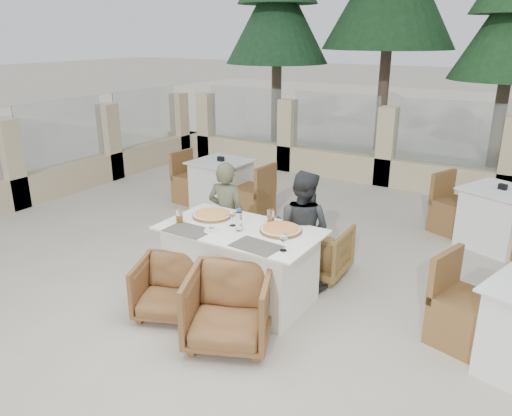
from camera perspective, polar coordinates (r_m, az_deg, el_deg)
The scene contains 26 objects.
ground at distance 5.33m, azimuth -2.24°, elevation -9.94°, with size 80.00×80.00×0.00m, color #BDB3A1.
sand_patch at distance 18.22m, azimuth 23.48°, elevation 9.58°, with size 30.00×16.00×0.01m, color beige.
perimeter_wall_far at distance 9.21m, azimuth 14.71°, elevation 7.41°, with size 10.00×0.34×1.60m, color beige, non-canonical shape.
perimeter_wall_left at distance 9.09m, azimuth -21.06°, elevation 6.59°, with size 0.34×7.00×1.60m, color beige, non-canonical shape.
pine_far_left at distance 12.45m, azimuth 2.45°, elevation 20.00°, with size 2.42×2.42×5.50m, color #1B4022.
pine_mid_left at distance 11.93m, azimuth 15.13°, elevation 21.83°, with size 2.86×2.86×6.50m, color #1A3F1F.
pine_centre at distance 11.10m, azimuth 27.19°, elevation 16.79°, with size 2.20×2.20×5.00m, color #204B23.
dining_table at distance 5.12m, azimuth -1.78°, elevation -6.40°, with size 1.60×0.90×0.77m, color white, non-canonical shape.
placemat_near_left at distance 4.97m, azimuth -7.75°, elevation -2.53°, with size 0.45×0.30×0.00m, color #57514B.
placemat_near_right at distance 4.57m, azimuth 0.01°, elevation -4.37°, with size 0.45×0.30×0.00m, color #534F47.
pizza_left at distance 5.29m, azimuth -5.05°, elevation -0.74°, with size 0.41×0.41×0.05m, color orange.
pizza_right at distance 4.89m, azimuth 2.84°, elevation -2.43°, with size 0.41×0.41×0.05m, color #E34B1F.
water_bottle at distance 4.88m, azimuth -1.96°, elevation -1.33°, with size 0.07×0.07×0.23m, color #C2E9FF.
wine_glass_centre at distance 5.01m, azimuth -2.71°, elevation -1.05°, with size 0.08×0.08×0.18m, color white, non-canonical shape.
wine_glass_corner at distance 4.44m, azimuth 3.16°, elevation -3.82°, with size 0.08×0.08×0.18m, color silver, non-canonical shape.
beer_glass_left at distance 5.16m, azimuth -8.76°, elevation -0.89°, with size 0.07×0.07×0.14m, color orange.
beer_glass_right at distance 5.06m, azimuth 1.69°, elevation -1.03°, with size 0.08×0.08×0.15m, color orange.
olive_dish at distance 4.91m, azimuth -5.10°, elevation -2.44°, with size 0.11×0.11×0.04m, color white, non-canonical shape.
armchair_far_left at distance 5.82m, azimuth -1.64°, elevation -4.02°, with size 0.64×0.66×0.60m, color olive.
armchair_far_right at distance 5.71m, azimuth 7.27°, elevation -4.77°, with size 0.62×0.64×0.58m, color olive.
armchair_near_left at distance 4.95m, azimuth -9.92°, elevation -9.00°, with size 0.60×0.62×0.56m, color brown.
armchair_near_right at distance 4.46m, azimuth -3.11°, elevation -11.34°, with size 0.72×0.74×0.67m, color brown.
diner_left at distance 5.71m, azimuth -3.36°, elevation -0.92°, with size 0.46×0.30×1.27m, color #54563E.
diner_right at distance 5.29m, azimuth 5.31°, elevation -2.50°, with size 0.63×0.49×1.29m, color #323537.
bg_table_a at distance 7.73m, azimuth -3.98°, elevation 2.60°, with size 1.64×0.82×0.77m, color silver, non-canonical shape.
bg_table_b at distance 7.04m, azimuth 25.87°, elevation -1.08°, with size 1.64×0.82×0.77m, color white, non-canonical shape.
Camera 1 is at (2.62, -3.85, 2.61)m, focal length 35.00 mm.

